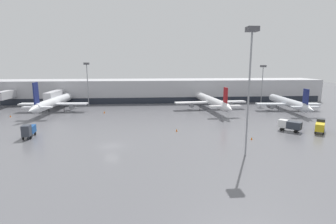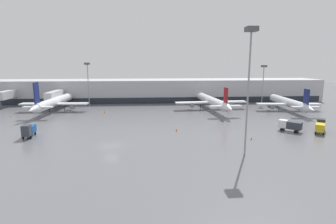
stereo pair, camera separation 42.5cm
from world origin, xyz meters
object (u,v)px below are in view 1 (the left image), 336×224
service_truck_2 (29,130)px  traffic_cone_3 (104,112)px  apron_light_mast_1 (263,73)px  parked_jet_1 (211,101)px  parked_jet_0 (53,102)px  apron_light_mast_0 (87,71)px  apron_light_mast_2 (251,58)px  traffic_cone_0 (252,138)px  parked_jet_2 (288,103)px  service_truck_3 (290,125)px  traffic_cone_1 (177,130)px  service_truck_0 (320,126)px  traffic_cone_2 (10,116)px

service_truck_2 → traffic_cone_3: bearing=149.6°
apron_light_mast_1 → parked_jet_1: bearing=-155.4°
parked_jet_0 → apron_light_mast_0: bearing=-32.8°
apron_light_mast_2 → service_truck_2: bearing=161.4°
traffic_cone_0 → apron_light_mast_1: apron_light_mast_1 is taller
parked_jet_2 → service_truck_3: size_ratio=6.67×
traffic_cone_1 → apron_light_mast_2: (10.19, -16.70, 16.30)m
service_truck_0 → apron_light_mast_2: (-22.71, -13.12, 15.00)m
traffic_cone_1 → parked_jet_2: bearing=30.8°
parked_jet_2 → apron_light_mast_1: (-2.53, 15.22, 9.44)m
service_truck_3 → traffic_cone_1: service_truck_3 is taller
parked_jet_0 → traffic_cone_1: 47.03m
apron_light_mast_0 → apron_light_mast_2: 69.38m
service_truck_2 → traffic_cone_1: bearing=87.4°
service_truck_3 → traffic_cone_3: 54.09m
service_truck_3 → apron_light_mast_2: apron_light_mast_2 is taller
traffic_cone_3 → apron_light_mast_2: bearing=-53.4°
service_truck_3 → service_truck_2: bearing=45.3°
parked_jet_0 → traffic_cone_0: bearing=-122.4°
traffic_cone_3 → parked_jet_0: bearing=167.7°
service_truck_0 → traffic_cone_0: bearing=141.0°
parked_jet_0 → service_truck_2: (5.10, -30.81, -1.57)m
service_truck_0 → traffic_cone_2: (-80.34, 24.28, -1.33)m
service_truck_2 → apron_light_mast_1: bearing=113.8°
traffic_cone_1 → parked_jet_1: bearing=62.4°
traffic_cone_1 → traffic_cone_2: traffic_cone_1 is taller
service_truck_2 → apron_light_mast_2: bearing=64.5°
traffic_cone_1 → service_truck_0: bearing=-6.2°
traffic_cone_2 → apron_light_mast_1: apron_light_mast_1 is taller
parked_jet_0 → service_truck_2: 31.27m
traffic_cone_2 → apron_light_mast_2: 70.62m
parked_jet_0 → parked_jet_2: (77.85, -4.26, -0.44)m
apron_light_mast_2 → traffic_cone_3: bearing=126.6°
apron_light_mast_2 → parked_jet_2: bearing=53.4°
traffic_cone_0 → parked_jet_1: bearing=89.6°
apron_light_mast_0 → apron_light_mast_1: bearing=-1.1°
apron_light_mast_1 → apron_light_mast_0: bearing=178.9°
parked_jet_1 → traffic_cone_1: parked_jet_1 is taller
apron_light_mast_0 → traffic_cone_1: bearing=-54.7°
traffic_cone_3 → service_truck_2: bearing=-113.4°
apron_light_mast_1 → parked_jet_0: bearing=-171.7°
traffic_cone_1 → apron_light_mast_0: 51.30m
traffic_cone_0 → traffic_cone_3: (-35.40, 32.73, 0.10)m
service_truck_2 → apron_light_mast_2: 47.27m
service_truck_3 → apron_light_mast_2: bearing=87.0°
apron_light_mast_1 → parked_jet_2: bearing=-80.5°
traffic_cone_2 → traffic_cone_3: bearing=8.5°
traffic_cone_1 → traffic_cone_3: (-20.53, 24.71, 0.04)m
parked_jet_2 → traffic_cone_1: bearing=125.3°
service_truck_3 → traffic_cone_1: 26.60m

